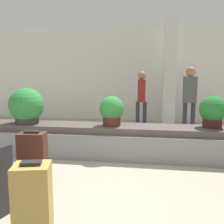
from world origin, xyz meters
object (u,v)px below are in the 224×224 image
object	(u,v)px
traveler_1	(190,94)
traveler_0	(141,95)
potted_plant_1	(213,111)
suitcase_3	(33,206)
pillar	(169,73)
potted_plant_2	(112,111)
potted_plant_0	(27,106)
suitcase_1	(33,160)

from	to	relation	value
traveler_1	traveler_0	bearing A→B (deg)	151.80
potted_plant_1	suitcase_3	bearing A→B (deg)	-127.63
pillar	potted_plant_2	world-z (taller)	pillar
potted_plant_0	traveler_0	xyz separation A→B (m)	(2.13, 2.60, 0.06)
suitcase_1	suitcase_3	size ratio (longest dim) A/B	1.01
pillar	potted_plant_0	size ratio (longest dim) A/B	4.60
potted_plant_1	potted_plant_2	xyz separation A→B (m)	(-1.81, -0.10, -0.01)
suitcase_1	traveler_0	size ratio (longest dim) A/B	0.48
suitcase_3	traveler_0	world-z (taller)	traveler_0
potted_plant_0	potted_plant_1	size ratio (longest dim) A/B	1.22
suitcase_3	potted_plant_0	world-z (taller)	potted_plant_0
pillar	traveler_0	distance (m)	1.21
potted_plant_1	potted_plant_2	bearing A→B (deg)	-176.78
potted_plant_0	pillar	bearing A→B (deg)	47.98
suitcase_1	potted_plant_2	distance (m)	1.79
traveler_0	traveler_1	world-z (taller)	traveler_1
potted_plant_2	traveler_1	xyz separation A→B (m)	(1.68, 1.97, 0.18)
pillar	suitcase_1	world-z (taller)	pillar
suitcase_3	potted_plant_1	xyz separation A→B (m)	(2.10, 2.72, 0.50)
pillar	suitcase_3	size ratio (longest dim) A/B	4.12
traveler_0	traveler_1	xyz separation A→B (m)	(1.23, -0.61, 0.07)
suitcase_1	potted_plant_0	distance (m)	1.80
potted_plant_2	pillar	bearing A→B (deg)	68.79
potted_plant_1	potted_plant_0	bearing A→B (deg)	-178.11
traveler_0	traveler_1	distance (m)	1.38
suitcase_3	suitcase_1	bearing A→B (deg)	101.94
potted_plant_1	traveler_1	world-z (taller)	traveler_1
potted_plant_1	traveler_0	distance (m)	2.83
pillar	suitcase_3	world-z (taller)	pillar
suitcase_1	potted_plant_2	bearing A→B (deg)	53.78
potted_plant_0	traveler_1	world-z (taller)	traveler_1
pillar	traveler_1	bearing A→B (deg)	-71.38
pillar	potted_plant_1	distance (m)	3.26
potted_plant_2	traveler_0	xyz separation A→B (m)	(0.45, 2.59, 0.11)
suitcase_1	pillar	bearing A→B (deg)	58.92
suitcase_3	traveler_1	distance (m)	5.04
suitcase_3	potted_plant_2	bearing A→B (deg)	69.52
suitcase_1	potted_plant_1	distance (m)	3.13
suitcase_1	suitcase_3	bearing A→B (deg)	-71.15
suitcase_1	traveler_0	distance (m)	4.33
suitcase_1	traveler_0	bearing A→B (deg)	65.23
traveler_0	traveler_1	bearing A→B (deg)	-125.49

